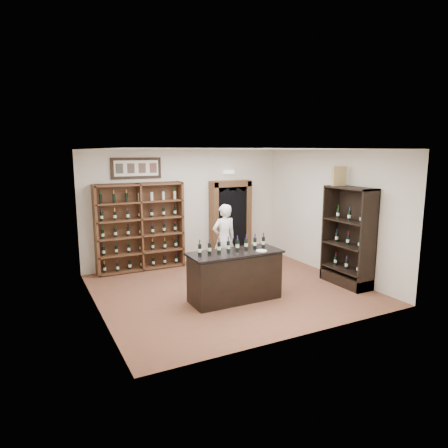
% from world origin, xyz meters
% --- Properties ---
extents(floor, '(5.50, 5.50, 0.00)m').
position_xyz_m(floor, '(0.00, 0.00, 0.00)').
color(floor, brown).
rests_on(floor, ground).
extents(ceiling, '(5.50, 5.50, 0.00)m').
position_xyz_m(ceiling, '(0.00, 0.00, 3.00)').
color(ceiling, white).
rests_on(ceiling, wall_back).
extents(wall_back, '(5.50, 0.04, 3.00)m').
position_xyz_m(wall_back, '(0.00, 2.50, 1.50)').
color(wall_back, silver).
rests_on(wall_back, ground).
extents(wall_left, '(0.04, 5.00, 3.00)m').
position_xyz_m(wall_left, '(-2.75, 0.00, 1.50)').
color(wall_left, silver).
rests_on(wall_left, ground).
extents(wall_right, '(0.04, 5.00, 3.00)m').
position_xyz_m(wall_right, '(2.75, 0.00, 1.50)').
color(wall_right, silver).
rests_on(wall_right, ground).
extents(wine_shelf, '(2.20, 0.38, 2.20)m').
position_xyz_m(wine_shelf, '(-1.30, 2.33, 1.10)').
color(wine_shelf, brown).
rests_on(wine_shelf, ground).
extents(framed_picture, '(1.25, 0.04, 0.52)m').
position_xyz_m(framed_picture, '(-1.30, 2.47, 2.55)').
color(framed_picture, black).
rests_on(framed_picture, wall_back).
extents(arched_doorway, '(1.17, 0.35, 2.17)m').
position_xyz_m(arched_doorway, '(1.25, 2.33, 1.14)').
color(arched_doorway, black).
rests_on(arched_doorway, ground).
extents(emergency_light, '(0.30, 0.10, 0.10)m').
position_xyz_m(emergency_light, '(1.25, 2.42, 2.40)').
color(emergency_light, white).
rests_on(emergency_light, wall_back).
extents(tasting_counter, '(1.88, 0.78, 1.00)m').
position_xyz_m(tasting_counter, '(-0.20, -0.60, 0.49)').
color(tasting_counter, black).
rests_on(tasting_counter, ground).
extents(counter_bottle_0, '(0.07, 0.07, 0.30)m').
position_xyz_m(counter_bottle_0, '(-0.92, -0.51, 1.11)').
color(counter_bottle_0, black).
rests_on(counter_bottle_0, tasting_counter).
extents(counter_bottle_1, '(0.07, 0.07, 0.30)m').
position_xyz_m(counter_bottle_1, '(-0.71, -0.51, 1.11)').
color(counter_bottle_1, black).
rests_on(counter_bottle_1, tasting_counter).
extents(counter_bottle_2, '(0.07, 0.07, 0.30)m').
position_xyz_m(counter_bottle_2, '(-0.51, -0.51, 1.11)').
color(counter_bottle_2, black).
rests_on(counter_bottle_2, tasting_counter).
extents(counter_bottle_3, '(0.07, 0.07, 0.30)m').
position_xyz_m(counter_bottle_3, '(-0.30, -0.51, 1.11)').
color(counter_bottle_3, black).
rests_on(counter_bottle_3, tasting_counter).
extents(counter_bottle_4, '(0.07, 0.07, 0.30)m').
position_xyz_m(counter_bottle_4, '(-0.10, -0.51, 1.11)').
color(counter_bottle_4, black).
rests_on(counter_bottle_4, tasting_counter).
extents(counter_bottle_5, '(0.07, 0.07, 0.30)m').
position_xyz_m(counter_bottle_5, '(0.11, -0.51, 1.11)').
color(counter_bottle_5, black).
rests_on(counter_bottle_5, tasting_counter).
extents(counter_bottle_6, '(0.07, 0.07, 0.30)m').
position_xyz_m(counter_bottle_6, '(0.31, -0.51, 1.11)').
color(counter_bottle_6, black).
rests_on(counter_bottle_6, tasting_counter).
extents(counter_bottle_7, '(0.07, 0.07, 0.30)m').
position_xyz_m(counter_bottle_7, '(0.52, -0.51, 1.11)').
color(counter_bottle_7, black).
rests_on(counter_bottle_7, tasting_counter).
extents(side_cabinet, '(0.48, 1.20, 2.20)m').
position_xyz_m(side_cabinet, '(2.52, -0.90, 0.75)').
color(side_cabinet, black).
rests_on(side_cabinet, ground).
extents(shopkeeper, '(0.64, 0.43, 1.71)m').
position_xyz_m(shopkeeper, '(0.45, 1.14, 0.85)').
color(shopkeeper, white).
rests_on(shopkeeper, ground).
extents(plate, '(0.22, 0.22, 0.02)m').
position_xyz_m(plate, '(0.29, -0.81, 1.01)').
color(plate, white).
rests_on(plate, tasting_counter).
extents(wine_crate, '(0.33, 0.20, 0.43)m').
position_xyz_m(wine_crate, '(2.46, -0.55, 2.42)').
color(wine_crate, tan).
rests_on(wine_crate, side_cabinet).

